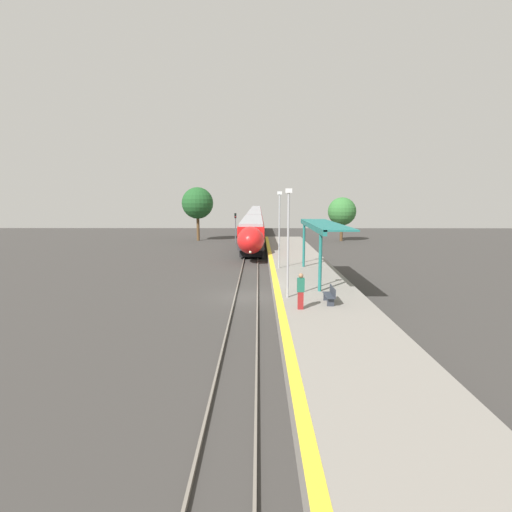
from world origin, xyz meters
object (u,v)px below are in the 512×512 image
Objects in this scene: lamppost_near at (288,237)px; lamppost_mid at (279,225)px; train at (255,218)px; person_waiting at (301,290)px; platform_bench at (330,295)px; railway_signal at (235,225)px.

lamppost_near is 1.00× the size of lamppost_mid.
train reaches higher than person_waiting.
platform_bench is 0.26× the size of lamppost_near.
platform_bench is 11.36m from lamppost_mid.
person_waiting is 0.30× the size of lamppost_near.
lamppost_mid reaches higher than person_waiting.
lamppost_near and lamppost_mid have the same top height.
lamppost_near reaches higher than train.
railway_signal reaches higher than platform_bench.
lamppost_mid is (-2.17, 10.75, 2.94)m from platform_bench.
lamppost_near is (-0.48, 2.39, 2.45)m from person_waiting.
lamppost_near is at bearing 101.25° from person_waiting.
railway_signal reaches higher than train.
train reaches higher than platform_bench.
railway_signal is 0.71× the size of lamppost_mid.
lamppost_near is at bearing -87.83° from train.
railway_signal is at bearing -94.80° from train.
railway_signal reaches higher than person_waiting.
lamppost_near is at bearing -90.00° from lamppost_mid.
platform_bench is at bearing -85.97° from train.
train is 63.85m from lamppost_near.
platform_bench is at bearing -78.61° from lamppost_mid.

